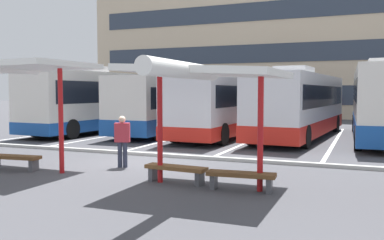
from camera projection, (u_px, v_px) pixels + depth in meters
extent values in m
plane|color=#47474C|center=(137.00, 163.00, 14.02)|extent=(160.00, 160.00, 0.00)
cube|color=#C6B293|center=(292.00, 41.00, 42.68)|extent=(39.00, 11.43, 15.06)
cube|color=#2D3847|center=(281.00, 95.00, 37.74)|extent=(35.88, 0.08, 1.66)
cube|color=#2D3847|center=(282.00, 53.00, 37.49)|extent=(35.88, 0.08, 1.66)
cube|color=#2D3847|center=(282.00, 10.00, 37.24)|extent=(35.88, 0.08, 1.66)
cube|color=silver|center=(103.00, 100.00, 25.26)|extent=(3.08, 11.60, 3.19)
cube|color=#194C9E|center=(103.00, 122.00, 25.34)|extent=(3.12, 11.64, 0.60)
cube|color=black|center=(102.00, 92.00, 25.22)|extent=(3.07, 10.68, 1.14)
cube|color=black|center=(151.00, 93.00, 30.40)|extent=(2.24, 0.18, 1.91)
cube|color=silver|center=(87.00, 69.00, 23.84)|extent=(1.63, 2.27, 0.36)
cylinder|color=black|center=(126.00, 118.00, 29.59)|extent=(0.35, 1.01, 1.00)
cylinder|color=black|center=(155.00, 119.00, 28.61)|extent=(0.35, 1.01, 1.00)
cylinder|color=black|center=(36.00, 127.00, 22.09)|extent=(0.35, 1.01, 1.00)
cylinder|color=black|center=(71.00, 129.00, 21.10)|extent=(0.35, 1.01, 1.00)
cube|color=silver|center=(172.00, 103.00, 24.76)|extent=(2.78, 11.55, 2.85)
cube|color=#194C9E|center=(172.00, 121.00, 24.83)|extent=(2.82, 11.60, 0.78)
cube|color=black|center=(172.00, 97.00, 24.74)|extent=(2.79, 10.64, 1.03)
cube|color=black|center=(204.00, 96.00, 30.07)|extent=(2.18, 0.14, 1.71)
cube|color=silver|center=(161.00, 75.00, 23.31)|extent=(1.54, 2.24, 0.36)
cylinder|color=black|center=(181.00, 119.00, 29.11)|extent=(0.33, 1.01, 1.00)
cylinder|color=black|center=(212.00, 120.00, 28.31)|extent=(0.33, 1.01, 1.00)
cylinder|color=black|center=(119.00, 129.00, 21.38)|extent=(0.33, 1.01, 1.00)
cylinder|color=black|center=(160.00, 130.00, 20.57)|extent=(0.33, 1.01, 1.00)
cube|color=silver|center=(232.00, 103.00, 23.19)|extent=(3.00, 12.59, 2.92)
cube|color=red|center=(232.00, 124.00, 23.26)|extent=(3.04, 12.63, 0.61)
cube|color=black|center=(232.00, 95.00, 23.16)|extent=(2.99, 11.59, 0.97)
cube|color=black|center=(262.00, 96.00, 28.81)|extent=(2.21, 0.17, 1.75)
cube|color=silver|center=(223.00, 72.00, 21.66)|extent=(1.59, 2.26, 0.36)
cylinder|color=black|center=(239.00, 120.00, 27.97)|extent=(0.34, 1.01, 1.00)
cylinder|color=black|center=(273.00, 121.00, 27.01)|extent=(0.34, 1.01, 1.00)
cylinder|color=black|center=(176.00, 132.00, 19.53)|extent=(0.34, 1.01, 1.00)
cylinder|color=black|center=(222.00, 134.00, 18.57)|extent=(0.34, 1.01, 1.00)
cube|color=silver|center=(300.00, 104.00, 21.69)|extent=(3.46, 11.77, 2.93)
cube|color=red|center=(300.00, 125.00, 21.76)|extent=(3.51, 11.81, 0.71)
cube|color=black|center=(301.00, 96.00, 21.66)|extent=(3.42, 10.84, 1.00)
cube|color=black|center=(321.00, 96.00, 26.80)|extent=(2.22, 0.26, 1.76)
cube|color=silver|center=(294.00, 71.00, 20.29)|extent=(1.69, 2.32, 0.36)
cylinder|color=black|center=(296.00, 122.00, 26.03)|extent=(0.38, 1.02, 1.00)
cylinder|color=black|center=(336.00, 123.00, 24.98)|extent=(0.38, 1.02, 1.00)
cylinder|color=black|center=(252.00, 134.00, 18.56)|extent=(0.38, 1.02, 1.00)
cylinder|color=black|center=(305.00, 137.00, 17.51)|extent=(0.38, 1.02, 1.00)
cube|color=silver|center=(382.00, 102.00, 20.51)|extent=(2.92, 11.93, 3.19)
cube|color=#194C9E|center=(382.00, 126.00, 20.59)|extent=(2.96, 11.97, 0.85)
cube|color=black|center=(383.00, 91.00, 20.48)|extent=(2.92, 10.98, 0.99)
cube|color=black|center=(375.00, 94.00, 26.00)|extent=(2.21, 0.16, 1.91)
cylinder|color=black|center=(355.00, 123.00, 25.05)|extent=(0.33, 1.01, 1.00)
cylinder|color=black|center=(358.00, 138.00, 16.96)|extent=(0.33, 1.01, 1.00)
cube|color=white|center=(77.00, 130.00, 26.10)|extent=(0.16, 14.00, 0.01)
cube|color=white|center=(130.00, 132.00, 24.66)|extent=(0.16, 14.00, 0.01)
cube|color=white|center=(190.00, 135.00, 23.23)|extent=(0.16, 14.00, 0.01)
cube|color=white|center=(258.00, 138.00, 21.79)|extent=(0.16, 14.00, 0.01)
cube|color=white|center=(336.00, 141.00, 20.36)|extent=(0.16, 14.00, 0.01)
cylinder|color=red|center=(61.00, 121.00, 12.23)|extent=(0.14, 0.14, 3.04)
cube|color=white|center=(16.00, 67.00, 12.74)|extent=(4.27, 2.94, 0.23)
cube|color=brown|center=(14.00, 157.00, 12.75)|extent=(1.71, 0.61, 0.10)
cube|color=#4C4C51|center=(34.00, 165.00, 12.58)|extent=(0.16, 0.35, 0.35)
cylinder|color=red|center=(160.00, 129.00, 10.99)|extent=(0.14, 0.14, 2.78)
cylinder|color=red|center=(260.00, 133.00, 9.98)|extent=(0.14, 0.14, 2.78)
cube|color=white|center=(208.00, 72.00, 10.39)|extent=(3.66, 3.22, 0.31)
cylinder|color=white|center=(184.00, 70.00, 9.04)|extent=(0.36, 3.65, 0.36)
cube|color=brown|center=(176.00, 168.00, 10.95)|extent=(1.71, 0.56, 0.10)
cube|color=#4C4C51|center=(153.00, 174.00, 11.28)|extent=(0.15, 0.35, 0.35)
cube|color=#4C4C51|center=(200.00, 179.00, 10.65)|extent=(0.15, 0.35, 0.35)
cube|color=brown|center=(241.00, 174.00, 10.08)|extent=(1.67, 0.55, 0.10)
cube|color=#4C4C51|center=(214.00, 182.00, 10.31)|extent=(0.15, 0.34, 0.35)
cube|color=#4C4C51|center=(269.00, 185.00, 9.89)|extent=(0.15, 0.34, 0.35)
cube|color=#ADADA8|center=(159.00, 155.00, 15.47)|extent=(44.00, 0.24, 0.12)
cylinder|color=#33384C|center=(125.00, 155.00, 13.22)|extent=(0.14, 0.14, 0.80)
cylinder|color=#33384C|center=(120.00, 155.00, 13.23)|extent=(0.14, 0.14, 0.80)
cube|color=#BF333F|center=(122.00, 132.00, 13.18)|extent=(0.51, 0.38, 0.60)
sphere|color=beige|center=(122.00, 119.00, 13.15)|extent=(0.22, 0.22, 0.22)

